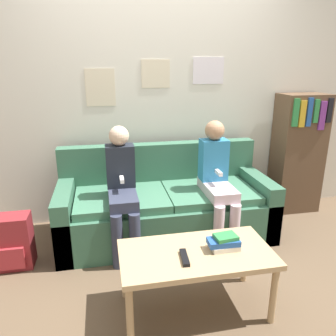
% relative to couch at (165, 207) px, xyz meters
% --- Properties ---
extents(ground_plane, '(10.00, 10.00, 0.00)m').
position_rel_couch_xyz_m(ground_plane, '(0.00, -0.52, -0.27)').
color(ground_plane, brown).
extents(wall_back, '(8.00, 0.07, 2.60)m').
position_rel_couch_xyz_m(wall_back, '(-0.00, 0.49, 1.03)').
color(wall_back, silver).
rests_on(wall_back, ground_plane).
extents(couch, '(1.93, 0.80, 0.82)m').
position_rel_couch_xyz_m(couch, '(0.00, 0.00, 0.00)').
color(couch, '#38664C').
rests_on(couch, ground_plane).
extents(coffee_table, '(0.97, 0.50, 0.43)m').
position_rel_couch_xyz_m(coffee_table, '(-0.00, -1.04, 0.11)').
color(coffee_table, tan).
rests_on(coffee_table, ground_plane).
extents(person_left, '(0.24, 0.55, 1.07)m').
position_rel_couch_xyz_m(person_left, '(-0.40, -0.19, 0.32)').
color(person_left, '#33384C').
rests_on(person_left, ground_plane).
extents(person_right, '(0.24, 0.55, 1.09)m').
position_rel_couch_xyz_m(person_right, '(0.43, -0.19, 0.33)').
color(person_right, silver).
rests_on(person_right, ground_plane).
extents(tv_remote, '(0.05, 0.17, 0.02)m').
position_rel_couch_xyz_m(tv_remote, '(-0.09, -1.11, 0.17)').
color(tv_remote, black).
rests_on(tv_remote, coffee_table).
extents(book_stack, '(0.20, 0.12, 0.10)m').
position_rel_couch_xyz_m(book_stack, '(0.18, -1.04, 0.20)').
color(book_stack, silver).
rests_on(book_stack, coffee_table).
extents(bookshelf, '(0.48, 0.34, 1.27)m').
position_rel_couch_xyz_m(bookshelf, '(1.51, 0.28, 0.36)').
color(bookshelf, brown).
rests_on(bookshelf, ground_plane).
extents(backpack, '(0.30, 0.22, 0.44)m').
position_rel_couch_xyz_m(backpack, '(-1.29, -0.29, -0.06)').
color(backpack, maroon).
rests_on(backpack, ground_plane).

